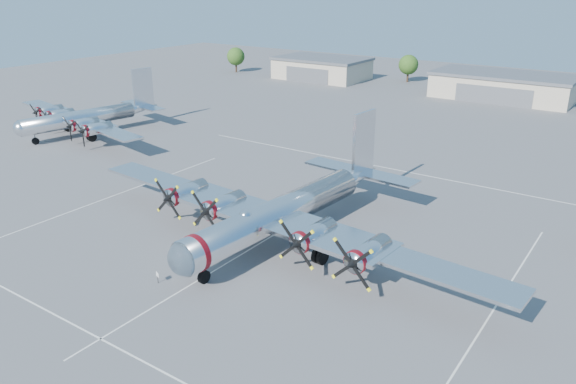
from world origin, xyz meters
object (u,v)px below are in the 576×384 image
Objects in this scene: hangar_west at (322,68)px; hangar_center at (503,86)px; tree_west at (408,65)px; info_placard at (158,276)px; main_bomber_b29 at (287,239)px; tree_far_west at (236,56)px; bomber_west at (89,134)px.

hangar_center is at bearing -0.00° from hangar_west.
info_placard is at bearing -77.80° from tree_west.
tree_west is 94.87m from main_bomber_b29.
tree_far_west is 114.30m from info_placard.
hangar_center is (45.00, -0.00, -0.00)m from hangar_west.
bomber_west is (-22.95, -76.85, -4.22)m from tree_west.
hangar_west is 22.87× the size of info_placard.
bomber_west is at bearing -92.46° from hangar_west.
tree_far_west is at bearing 119.71° from bomber_west.
hangar_center is 4.31× the size of tree_west.
hangar_west is 25.36m from tree_far_west.
hangar_center is 83.00m from main_bomber_b29.
tree_west is at bearing 21.89° from hangar_west.
info_placard is at bearing -20.06° from bomber_west.
hangar_center is 70.13m from tree_far_west.
hangar_center is 0.61× the size of main_bomber_b29.
main_bomber_b29 is (26.58, -90.98, -4.22)m from tree_west.
tree_far_west is at bearing -165.07° from tree_west.
tree_west is at bearing 110.72° from main_bomber_b29.
main_bomber_b29 is at bearing -73.72° from tree_west.
hangar_west is at bearing -158.11° from tree_west.
info_placard is at bearing -102.66° from main_bomber_b29.
main_bomber_b29 is 13.82m from info_placard.
info_placard is (42.52, -96.13, -2.02)m from hangar_west.
tree_far_west is 0.14× the size of main_bomber_b29.
main_bomber_b29 is 51.50m from bomber_west.
bomber_west is (-47.95, -68.81, -2.71)m from hangar_center.
tree_far_west is at bearing -170.99° from hangar_west.
bomber_west is (-49.53, 14.13, 0.00)m from main_bomber_b29.
hangar_west is at bearing 98.48° from bomber_west.
tree_west is 80.32m from bomber_west.
hangar_center is 26.30m from tree_west.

